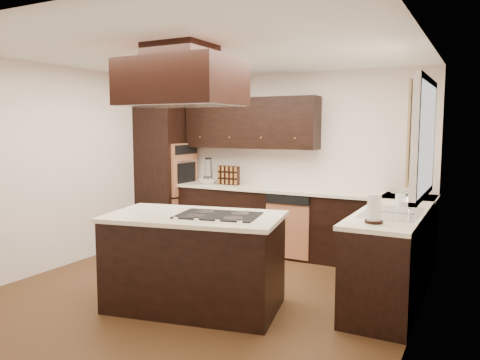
# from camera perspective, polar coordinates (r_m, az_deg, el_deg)

# --- Properties ---
(floor) EXTENTS (4.20, 4.20, 0.02)m
(floor) POSITION_cam_1_polar(r_m,az_deg,el_deg) (5.17, -4.20, -13.50)
(floor) COLOR brown
(floor) RESTS_ON ground
(ceiling) EXTENTS (4.20, 4.20, 0.02)m
(ceiling) POSITION_cam_1_polar(r_m,az_deg,el_deg) (4.92, -4.46, 15.28)
(ceiling) COLOR white
(ceiling) RESTS_ON ground
(wall_back) EXTENTS (4.20, 0.02, 2.50)m
(wall_back) POSITION_cam_1_polar(r_m,az_deg,el_deg) (6.76, 5.24, 2.17)
(wall_back) COLOR #F2DECF
(wall_back) RESTS_ON ground
(wall_front) EXTENTS (4.20, 0.02, 2.50)m
(wall_front) POSITION_cam_1_polar(r_m,az_deg,el_deg) (3.31, -24.15, -2.90)
(wall_front) COLOR #F2DECF
(wall_front) RESTS_ON ground
(wall_left) EXTENTS (0.02, 4.20, 2.50)m
(wall_left) POSITION_cam_1_polar(r_m,az_deg,el_deg) (6.27, -20.89, 1.43)
(wall_left) COLOR #F2DECF
(wall_left) RESTS_ON ground
(wall_right) EXTENTS (0.02, 4.20, 2.50)m
(wall_right) POSITION_cam_1_polar(r_m,az_deg,el_deg) (4.17, 21.02, -0.93)
(wall_right) COLOR #F2DECF
(wall_right) RESTS_ON ground
(oven_column) EXTENTS (0.65, 0.75, 2.12)m
(oven_column) POSITION_cam_1_polar(r_m,az_deg,el_deg) (7.31, -8.99, 0.95)
(oven_column) COLOR black
(oven_column) RESTS_ON floor
(wall_oven_face) EXTENTS (0.05, 0.62, 0.78)m
(wall_oven_face) POSITION_cam_1_polar(r_m,az_deg,el_deg) (7.10, -6.73, 1.31)
(wall_oven_face) COLOR #C1764D
(wall_oven_face) RESTS_ON oven_column
(base_cabinets_back) EXTENTS (2.93, 0.60, 0.88)m
(base_cabinets_back) POSITION_cam_1_polar(r_m,az_deg,el_deg) (6.58, 4.40, -5.07)
(base_cabinets_back) COLOR black
(base_cabinets_back) RESTS_ON floor
(base_cabinets_right) EXTENTS (0.60, 2.40, 0.88)m
(base_cabinets_right) POSITION_cam_1_polar(r_m,az_deg,el_deg) (5.25, 18.46, -8.39)
(base_cabinets_right) COLOR black
(base_cabinets_right) RESTS_ON floor
(countertop_back) EXTENTS (2.93, 0.63, 0.04)m
(countertop_back) POSITION_cam_1_polar(r_m,az_deg,el_deg) (6.49, 4.39, -1.11)
(countertop_back) COLOR #F7F0CE
(countertop_back) RESTS_ON base_cabinets_back
(countertop_right) EXTENTS (0.63, 2.40, 0.04)m
(countertop_right) POSITION_cam_1_polar(r_m,az_deg,el_deg) (5.15, 18.48, -3.42)
(countertop_right) COLOR #F7F0CE
(countertop_right) RESTS_ON base_cabinets_right
(upper_cabinets) EXTENTS (2.00, 0.34, 0.72)m
(upper_cabinets) POSITION_cam_1_polar(r_m,az_deg,el_deg) (6.76, 1.30, 6.95)
(upper_cabinets) COLOR black
(upper_cabinets) RESTS_ON wall_back
(dishwasher_front) EXTENTS (0.60, 0.05, 0.72)m
(dishwasher_front) POSITION_cam_1_polar(r_m,az_deg,el_deg) (6.21, 5.80, -6.20)
(dishwasher_front) COLOR #C1764D
(dishwasher_front) RESTS_ON floor
(window_frame) EXTENTS (0.06, 1.32, 1.12)m
(window_frame) POSITION_cam_1_polar(r_m,az_deg,el_deg) (4.69, 21.55, 4.73)
(window_frame) COLOR silver
(window_frame) RESTS_ON wall_right
(window_pane) EXTENTS (0.00, 1.20, 1.00)m
(window_pane) POSITION_cam_1_polar(r_m,az_deg,el_deg) (4.69, 21.89, 4.71)
(window_pane) COLOR white
(window_pane) RESTS_ON wall_right
(curtain_left) EXTENTS (0.02, 0.34, 0.90)m
(curtain_left) POSITION_cam_1_polar(r_m,az_deg,el_deg) (4.28, 20.15, 5.33)
(curtain_left) COLOR beige
(curtain_left) RESTS_ON wall_right
(curtain_right) EXTENTS (0.02, 0.34, 0.90)m
(curtain_right) POSITION_cam_1_polar(r_m,az_deg,el_deg) (5.12, 21.43, 5.41)
(curtain_right) COLOR beige
(curtain_right) RESTS_ON wall_right
(sink_rim) EXTENTS (0.52, 0.84, 0.01)m
(sink_rim) POSITION_cam_1_polar(r_m,az_deg,el_deg) (4.80, 17.98, -3.82)
(sink_rim) COLOR silver
(sink_rim) RESTS_ON countertop_right
(island) EXTENTS (1.76, 1.19, 0.88)m
(island) POSITION_cam_1_polar(r_m,az_deg,el_deg) (4.64, -5.55, -10.04)
(island) COLOR black
(island) RESTS_ON floor
(island_top) EXTENTS (1.83, 1.25, 0.04)m
(island_top) POSITION_cam_1_polar(r_m,az_deg,el_deg) (4.53, -5.61, -4.46)
(island_top) COLOR #F7F0CE
(island_top) RESTS_ON island
(cooktop) EXTENTS (0.85, 0.65, 0.01)m
(cooktop) POSITION_cam_1_polar(r_m,az_deg,el_deg) (4.44, -2.68, -4.31)
(cooktop) COLOR black
(cooktop) RESTS_ON island_top
(range_hood) EXTENTS (1.05, 0.72, 0.42)m
(range_hood) POSITION_cam_1_polar(r_m,az_deg,el_deg) (4.37, -7.22, 11.73)
(range_hood) COLOR black
(range_hood) RESTS_ON ceiling
(hood_duct) EXTENTS (0.55, 0.50, 0.13)m
(hood_duct) POSITION_cam_1_polar(r_m,az_deg,el_deg) (4.40, -7.27, 15.30)
(hood_duct) COLOR black
(hood_duct) RESTS_ON ceiling
(blender_base) EXTENTS (0.15, 0.15, 0.10)m
(blender_base) POSITION_cam_1_polar(r_m,az_deg,el_deg) (6.97, -3.86, 0.00)
(blender_base) COLOR silver
(blender_base) RESTS_ON countertop_back
(blender_pitcher) EXTENTS (0.13, 0.13, 0.26)m
(blender_pitcher) POSITION_cam_1_polar(r_m,az_deg,el_deg) (6.95, -3.87, 1.48)
(blender_pitcher) COLOR silver
(blender_pitcher) RESTS_ON blender_base
(spice_rack) EXTENTS (0.33, 0.09, 0.27)m
(spice_rack) POSITION_cam_1_polar(r_m,az_deg,el_deg) (6.79, -1.39, 0.58)
(spice_rack) COLOR black
(spice_rack) RESTS_ON countertop_back
(mixing_bowl) EXTENTS (0.37, 0.37, 0.07)m
(mixing_bowl) POSITION_cam_1_polar(r_m,az_deg,el_deg) (6.93, -3.87, -0.16)
(mixing_bowl) COLOR silver
(mixing_bowl) RESTS_ON countertop_back
(soap_bottle) EXTENTS (0.12, 0.12, 0.19)m
(soap_bottle) POSITION_cam_1_polar(r_m,az_deg,el_deg) (5.32, 18.99, -1.88)
(soap_bottle) COLOR silver
(soap_bottle) RESTS_ON countertop_right
(paper_towel) EXTENTS (0.15, 0.15, 0.26)m
(paper_towel) POSITION_cam_1_polar(r_m,az_deg,el_deg) (4.25, 16.04, -3.38)
(paper_towel) COLOR silver
(paper_towel) RESTS_ON countertop_right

